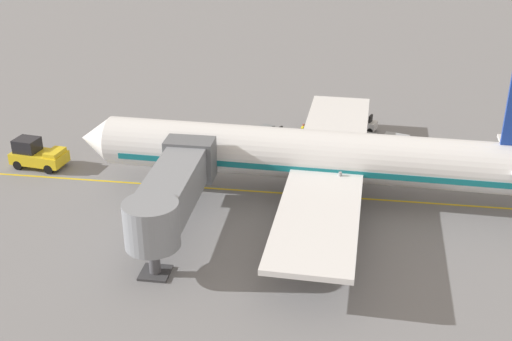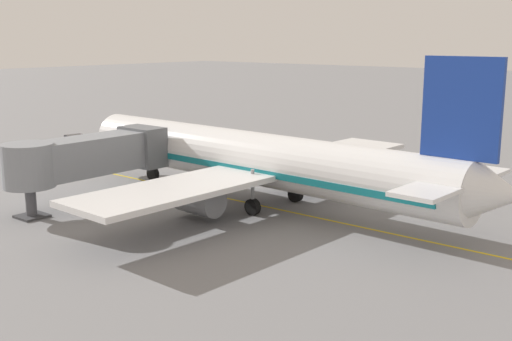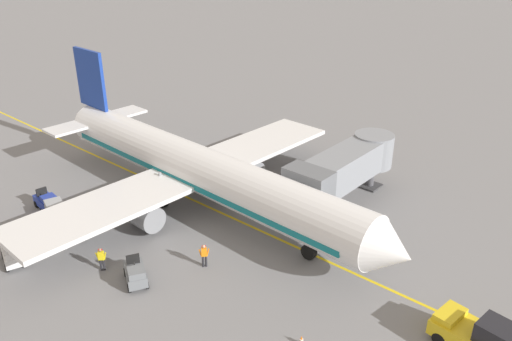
{
  "view_description": "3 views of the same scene",
  "coord_description": "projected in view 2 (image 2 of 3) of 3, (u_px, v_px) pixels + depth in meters",
  "views": [
    {
      "loc": [
        -44.18,
        -2.07,
        22.74
      ],
      "look_at": [
        -1.61,
        4.32,
        2.54
      ],
      "focal_mm": 45.83,
      "sensor_mm": 36.0,
      "label": 1
    },
    {
      "loc": [
        -33.49,
        -28.15,
        11.6
      ],
      "look_at": [
        -0.28,
        -0.48,
        2.55
      ],
      "focal_mm": 44.65,
      "sensor_mm": 36.0,
      "label": 2
    },
    {
      "loc": [
        24.77,
        27.47,
        20.13
      ],
      "look_at": [
        -1.35,
        4.9,
        4.03
      ],
      "focal_mm": 35.41,
      "sensor_mm": 36.0,
      "label": 3
    }
  ],
  "objects": [
    {
      "name": "ground_plane",
      "position": [
        253.0,
        204.0,
        45.2
      ],
      "size": [
        400.0,
        400.0,
        0.0
      ],
      "primitive_type": "plane",
      "color": "slate"
    },
    {
      "name": "gate_lead_in_line",
      "position": [
        253.0,
        204.0,
        45.2
      ],
      "size": [
        0.24,
        80.0,
        0.01
      ],
      "primitive_type": "cube",
      "color": "gold",
      "rests_on": "ground"
    },
    {
      "name": "parked_airliner",
      "position": [
        256.0,
        160.0,
        44.58
      ],
      "size": [
        30.16,
        37.29,
        10.63
      ],
      "color": "white",
      "rests_on": "ground"
    },
    {
      "name": "jet_bridge",
      "position": [
        87.0,
        156.0,
        44.56
      ],
      "size": [
        12.25,
        3.5,
        4.98
      ],
      "color": "gray",
      "rests_on": "ground"
    },
    {
      "name": "pushback_tractor",
      "position": [
        81.0,
        150.0,
        60.81
      ],
      "size": [
        2.76,
        4.65,
        2.4
      ],
      "color": "gold",
      "rests_on": "ground"
    },
    {
      "name": "baggage_tug_lead",
      "position": [
        287.0,
        165.0,
        55.4
      ],
      "size": [
        2.25,
        2.77,
        1.62
      ],
      "color": "slate",
      "rests_on": "ground"
    },
    {
      "name": "baggage_tug_trailing",
      "position": [
        392.0,
        170.0,
        53.47
      ],
      "size": [
        1.92,
        2.75,
        1.62
      ],
      "color": "silver",
      "rests_on": "ground"
    },
    {
      "name": "baggage_tug_spare",
      "position": [
        422.0,
        190.0,
        46.21
      ],
      "size": [
        1.52,
        2.61,
        1.62
      ],
      "color": "#1E339E",
      "rests_on": "ground"
    },
    {
      "name": "baggage_cart_front",
      "position": [
        363.0,
        176.0,
        49.76
      ],
      "size": [
        1.89,
        2.97,
        1.58
      ],
      "color": "#4C4C51",
      "rests_on": "ground"
    },
    {
      "name": "baggage_cart_second_in_train",
      "position": [
        396.0,
        181.0,
        48.0
      ],
      "size": [
        1.89,
        2.97,
        1.58
      ],
      "color": "#4C4C51",
      "rests_on": "ground"
    },
    {
      "name": "ground_crew_wing_walker",
      "position": [
        317.0,
        165.0,
        54.08
      ],
      "size": [
        0.55,
        0.6,
        1.69
      ],
      "color": "#232328",
      "rests_on": "ground"
    },
    {
      "name": "ground_crew_loader",
      "position": [
        238.0,
        166.0,
        53.56
      ],
      "size": [
        0.61,
        0.54,
        1.69
      ],
      "color": "#232328",
      "rests_on": "ground"
    },
    {
      "name": "ground_crew_marshaller",
      "position": [
        300.0,
        180.0,
        48.5
      ],
      "size": [
        0.27,
        0.73,
        1.69
      ],
      "color": "#232328",
      "rests_on": "ground"
    },
    {
      "name": "safety_cone_nose_left",
      "position": [
        177.0,
        159.0,
        60.56
      ],
      "size": [
        0.36,
        0.36,
        0.59
      ],
      "color": "black",
      "rests_on": "ground"
    }
  ]
}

